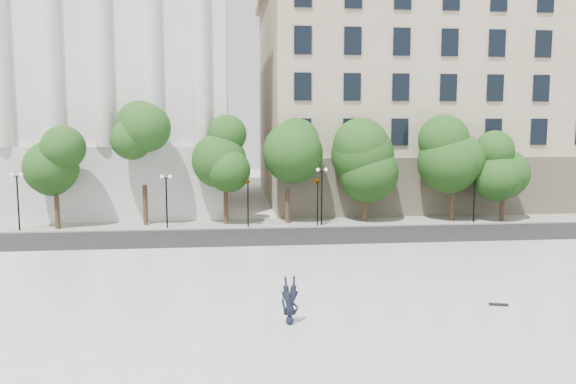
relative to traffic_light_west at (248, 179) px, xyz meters
name	(u,v)px	position (x,y,z in m)	size (l,w,h in m)	color
ground	(284,343)	(0.53, -22.30, -3.72)	(160.00, 160.00, 0.00)	beige
plaza	(277,309)	(0.53, -19.30, -3.50)	(44.00, 22.00, 0.45)	silver
street	(258,240)	(0.53, -4.30, -3.71)	(60.00, 8.00, 0.02)	black
far_sidewalk	(254,224)	(0.53, 1.70, -3.66)	(60.00, 4.00, 0.12)	#9A988E
building_west	(72,71)	(-16.47, 16.27, 9.16)	(31.50, 27.65, 25.60)	silver
building_east	(437,92)	(20.53, 16.61, 7.42)	(36.00, 26.15, 23.00)	#C2B094
traffic_light_west	(248,179)	(0.00, 0.00, 0.00)	(0.63, 1.84, 4.22)	black
traffic_light_east	(318,178)	(5.21, 0.00, 0.04)	(0.82, 1.93, 4.26)	black
person_lying	(290,318)	(0.80, -21.66, -3.03)	(0.64, 0.42, 1.75)	black
skateboard	(499,305)	(9.35, -20.42, -3.24)	(0.73, 0.19, 0.08)	black
street_trees	(313,157)	(5.02, 1.35, 1.47)	(37.47, 4.75, 7.69)	#382619
lamp_posts	(252,188)	(0.35, 0.30, -0.76)	(34.88, 0.28, 4.46)	black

